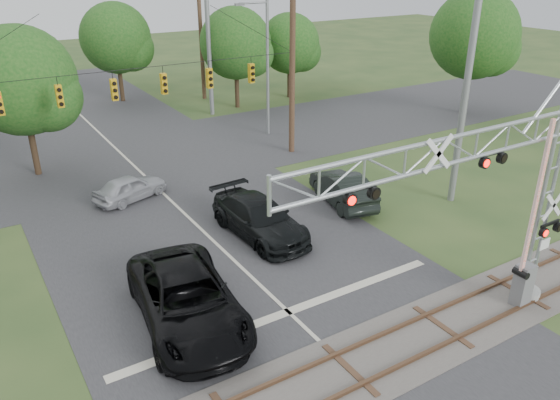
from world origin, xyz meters
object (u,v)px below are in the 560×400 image
car_dark (259,218)px  streetlight (265,62)px  traffic_signal_span (156,78)px  crossing_gantry (486,195)px  sedan_silver (130,188)px  pickup_black (187,300)px

car_dark → streetlight: bearing=55.5°
traffic_signal_span → car_dark: size_ratio=3.35×
crossing_gantry → sedan_silver: (-6.28, 16.43, -4.27)m
traffic_signal_span → streetlight: size_ratio=2.15×
car_dark → pickup_black: bearing=-143.8°
crossing_gantry → car_dark: (-2.57, 9.50, -4.09)m
crossing_gantry → pickup_black: bearing=146.5°
streetlight → car_dark: bearing=-121.5°
car_dark → sedan_silver: (-3.72, 6.93, -0.18)m
traffic_signal_span → pickup_black: bearing=-107.4°
sedan_silver → car_dark: bearing=-170.6°
sedan_silver → crossing_gantry: bearing=-177.9°
streetlight → pickup_black: bearing=-127.5°
traffic_signal_span → pickup_black: traffic_signal_span is taller
pickup_black → streetlight: 22.05m
crossing_gantry → streetlight: 23.01m
traffic_signal_span → car_dark: traffic_signal_span is taller
traffic_signal_span → car_dark: 10.17m
sedan_silver → traffic_signal_span: bearing=-71.7°
pickup_black → sedan_silver: size_ratio=1.74×
traffic_signal_span → pickup_black: size_ratio=2.87×
crossing_gantry → streetlight: streetlight is taller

